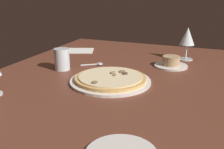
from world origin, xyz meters
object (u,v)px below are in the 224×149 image
Objects in this scene: pizza_main at (110,79)px; paper_menu at (75,51)px; spoon at (97,64)px; ramekin_on_saucer at (171,63)px; water_glass at (62,60)px; wine_glass_near at (187,37)px.

pizza_main is 57.40cm from paper_menu.
spoon is at bearing 26.80° from paper_menu.
ramekin_on_saucer reaches higher than paper_menu.
ramekin_on_saucer is at bearing 57.96° from paper_menu.
pizza_main is 3.19× the size of spoon.
water_glass is 0.47× the size of paper_menu.
water_glass reaches higher than pizza_main.
spoon reaches higher than paper_menu.
ramekin_on_saucer is 0.94× the size of wine_glass_near.
water_glass is (38.68, -50.50, -7.40)cm from wine_glass_near.
water_glass is 36.72cm from paper_menu.
wine_glass_near is (-46.29, 23.61, 10.51)cm from pizza_main.
water_glass is at bearing -1.29° from paper_menu.
wine_glass_near reaches higher than spoon.
wine_glass_near is 0.81× the size of paper_menu.
ramekin_on_saucer reaches higher than pizza_main.
paper_menu is at bearing -132.26° from spoon.
pizza_main is at bearing 36.94° from spoon.
paper_menu is at bearing -101.11° from ramekin_on_saucer.
ramekin_on_saucer is at bearing 107.09° from spoon.
pizza_main is 1.93× the size of wine_glass_near.
wine_glass_near is at bearing 123.95° from spoon.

